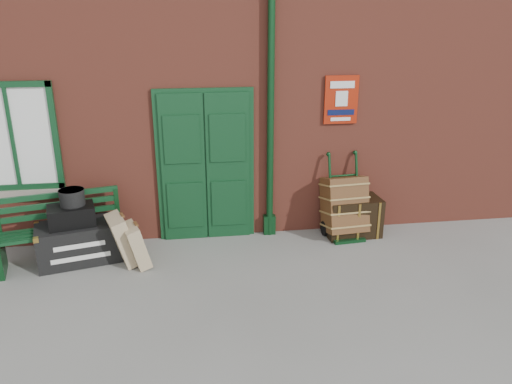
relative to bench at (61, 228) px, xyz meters
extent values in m
plane|color=gray|center=(2.30, -0.94, -0.50)|extent=(80.00, 80.00, 0.00)
cube|color=brown|center=(2.30, 2.56, 1.50)|extent=(10.00, 4.00, 4.00)
cube|color=#0F381B|center=(2.00, 0.52, 0.60)|extent=(1.42, 0.12, 2.32)
cube|color=white|center=(-0.60, 0.51, 1.15)|extent=(1.20, 0.08, 1.50)
cylinder|color=black|center=(2.95, 0.48, 1.50)|extent=(0.10, 0.10, 4.00)
cube|color=#A1200B|center=(4.00, 0.53, 1.55)|extent=(0.50, 0.03, 0.70)
cube|color=#0F381B|center=(0.02, -0.08, -0.02)|extent=(1.65, 0.77, 0.04)
cube|color=#0F381B|center=(-0.03, 0.15, 0.28)|extent=(1.57, 0.40, 0.43)
cube|color=black|center=(-0.73, -0.25, -0.26)|extent=(0.17, 0.48, 0.48)
cube|color=black|center=(0.77, 0.09, -0.26)|extent=(0.17, 0.48, 0.48)
cube|color=black|center=(0.21, -0.01, -0.23)|extent=(1.19, 0.83, 0.54)
cube|color=black|center=(0.16, -0.01, 0.18)|extent=(0.68, 0.56, 0.27)
cylinder|color=black|center=(0.19, 0.02, 0.42)|extent=(0.39, 0.39, 0.22)
cube|color=tan|center=(0.83, -0.19, -0.14)|extent=(0.50, 0.58, 0.71)
cube|color=tan|center=(1.01, -0.29, -0.19)|extent=(0.44, 0.52, 0.61)
cube|color=black|center=(4.08, 0.14, -0.47)|extent=(0.52, 0.39, 0.05)
cylinder|color=black|center=(3.85, 0.29, 0.14)|extent=(0.07, 0.35, 1.24)
cylinder|color=black|center=(4.28, 0.33, 0.14)|extent=(0.07, 0.35, 1.24)
cylinder|color=black|center=(3.78, 0.31, -0.38)|extent=(0.07, 0.24, 0.23)
cylinder|color=black|center=(4.34, 0.36, -0.38)|extent=(0.07, 0.24, 0.23)
cube|color=brown|center=(4.07, 0.29, 0.01)|extent=(0.66, 0.71, 0.92)
cube|color=black|center=(4.21, 0.31, -0.20)|extent=(0.85, 0.58, 0.59)
camera|label=1|loc=(1.75, -6.51, 2.73)|focal=35.00mm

